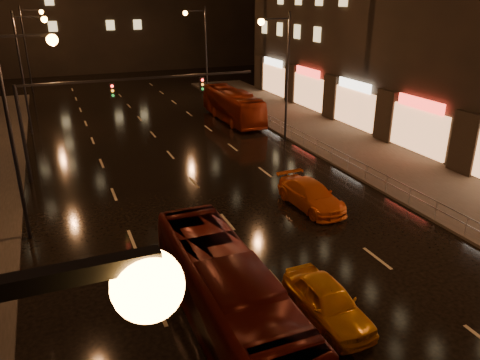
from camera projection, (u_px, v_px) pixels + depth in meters
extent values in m
plane|color=black|center=(177.00, 163.00, 33.20)|extent=(140.00, 140.00, 0.00)
cube|color=#38332D|center=(378.00, 160.00, 33.62)|extent=(7.00, 70.00, 0.15)
cylinder|color=black|center=(23.00, 135.00, 28.69)|extent=(0.22, 0.22, 6.20)
cube|color=black|center=(143.00, 78.00, 30.25)|extent=(15.20, 0.14, 0.14)
cube|color=black|center=(112.00, 91.00, 29.79)|extent=(0.32, 0.18, 0.95)
cube|color=black|center=(202.00, 84.00, 31.90)|extent=(0.32, 0.18, 0.95)
sphere|color=#FF1E19|center=(112.00, 86.00, 29.58)|extent=(0.18, 0.18, 0.18)
sphere|color=#FF9932|center=(148.00, 285.00, 3.11)|extent=(0.50, 0.50, 0.50)
cylinder|color=#99999E|center=(207.00, 87.00, 57.21)|extent=(0.04, 0.04, 1.00)
cube|color=#99999E|center=(317.00, 140.00, 34.66)|extent=(0.05, 56.00, 0.05)
cube|color=#99999E|center=(317.00, 145.00, 34.81)|extent=(0.05, 56.00, 0.05)
imported|color=#4D0F0B|center=(227.00, 296.00, 16.11)|extent=(2.45, 10.44, 2.91)
imported|color=maroon|center=(233.00, 105.00, 44.00)|extent=(2.44, 10.42, 2.90)
imported|color=orange|center=(327.00, 301.00, 16.99)|extent=(1.83, 4.36, 1.47)
imported|color=orange|center=(311.00, 195.00, 26.09)|extent=(2.31, 5.05, 1.43)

